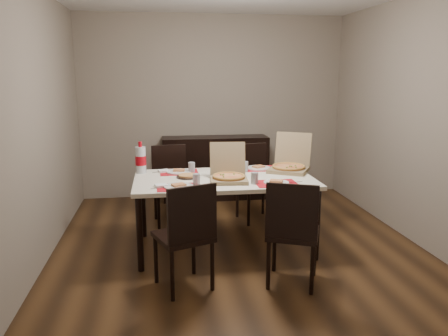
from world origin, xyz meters
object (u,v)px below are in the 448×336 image
Objects in this scene: pizza_box_center at (229,175)px; sideboard at (215,168)px; chair_near_left at (187,232)px; dining_table at (224,184)px; chair_far_left at (171,180)px; chair_near_right at (292,229)px; soda_bottle at (141,160)px; chair_far_right at (254,178)px; dip_bowl at (235,171)px.

sideboard is at bearing 86.48° from pizza_box_center.
dining_table is at bearing 63.16° from chair_near_left.
sideboard is 1.15m from chair_far_left.
chair_far_left is (-0.96, 1.86, 0.00)m from chair_near_right.
dining_table is 1.94× the size of chair_near_right.
soda_bottle is (-0.40, 1.21, 0.38)m from chair_near_left.
chair_near_right is at bearing -62.63° from pizza_box_center.
chair_far_right is (1.03, -0.04, 0.00)m from chair_far_left.
pizza_box_center is at bearing -62.70° from chair_far_left.
chair_near_left is 2.00m from chair_far_right.
chair_near_left is 0.92m from pizza_box_center.
chair_far_right is at bearing -69.58° from sideboard.
dining_table is 0.18m from pizza_box_center.
pizza_box_center is (0.47, 0.74, 0.30)m from chair_near_left.
dip_bowl is at bearing 103.80° from chair_near_right.
chair_near_right is at bearing -92.18° from chair_far_right.
sideboard is 1.61× the size of chair_near_right.
sideboard is 2.80m from chair_near_right.
chair_near_right is at bearing -44.68° from soda_bottle.
chair_far_left is 2.18× the size of pizza_box_center.
chair_near_right is 1.82m from chair_far_right.
chair_near_right is at bearing -3.81° from chair_near_left.
chair_near_left is at bearing -102.17° from sideboard.
chair_far_right is 1.16m from pizza_box_center.
dip_bowl is at bearing -6.42° from soda_bottle.
chair_near_right is 7.70× the size of dip_bowl.
dip_bowl is at bearing -89.69° from sideboard.
chair_far_right is at bearing 64.55° from pizza_box_center.
chair_near_left reaches higher than dining_table.
chair_far_right is at bearing -2.28° from chair_far_left.
sideboard is 1.87m from soda_bottle.
soda_bottle reaches higher than chair_near_right.
chair_far_left reaches higher than dip_bowl.
chair_far_left is 1.03m from chair_far_right.
chair_far_left is (-0.08, 1.80, 0.00)m from chair_near_left.
chair_far_right is 0.79m from dip_bowl.
pizza_box_center is at bearing 117.37° from chair_near_right.
pizza_box_center is (0.03, -0.13, 0.12)m from dining_table.
sideboard is at bearing 54.29° from chair_far_left.
sideboard is 1.61× the size of chair_far_right.
chair_far_left is (-0.52, 0.93, -0.17)m from dining_table.
chair_far_left is at bearing 92.53° from chair_near_left.
soda_bottle is (-0.99, -1.52, 0.44)m from sideboard.
pizza_box_center is 0.38m from dip_bowl.
chair_far_left is 0.77m from soda_bottle.
sideboard is 1.66m from dip_bowl.
chair_near_right is 2.09m from chair_far_left.
pizza_box_center reaches higher than dip_bowl.
chair_near_left is 1.33m from soda_bottle.
dip_bowl is (0.16, 0.23, 0.08)m from dining_table.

